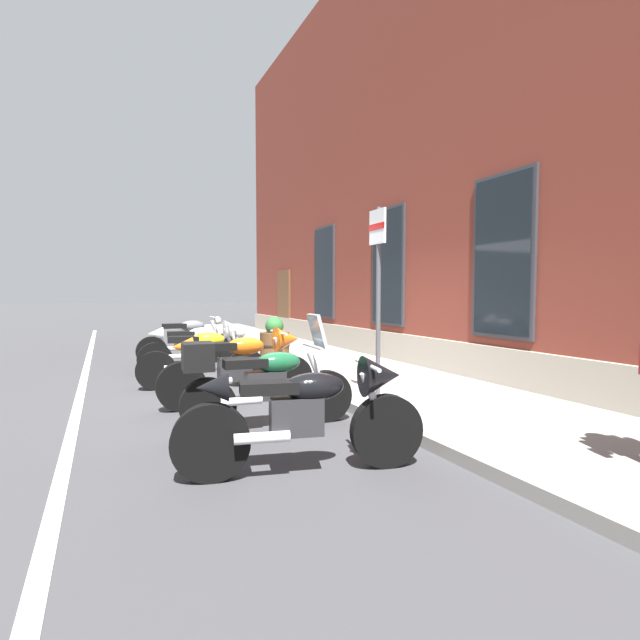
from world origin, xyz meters
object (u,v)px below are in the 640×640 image
object	(u,v)px
motorcycle_yellow_naked	(203,358)
motorcycle_black_sport	(312,410)
motorcycle_orange_sport	(245,363)
motorcycle_white_sport	(201,345)
motorcycle_green_touring	(260,381)
barrel_planter	(275,341)
parking_sign	(378,277)
motorcycle_grey_naked	(189,341)

from	to	relation	value
motorcycle_yellow_naked	motorcycle_black_sport	world-z (taller)	motorcycle_black_sport
motorcycle_yellow_naked	motorcycle_orange_sport	bearing A→B (deg)	11.84
motorcycle_white_sport	motorcycle_orange_sport	bearing A→B (deg)	1.55
motorcycle_white_sport	motorcycle_green_touring	bearing A→B (deg)	-1.08
motorcycle_black_sport	barrel_planter	xyz separation A→B (m)	(-6.14, 1.79, -0.06)
barrel_planter	motorcycle_white_sport	bearing A→B (deg)	-67.99
motorcycle_green_touring	parking_sign	bearing A→B (deg)	95.48
parking_sign	barrel_planter	distance (m)	4.68
motorcycle_grey_naked	motorcycle_white_sport	distance (m)	1.37
motorcycle_yellow_naked	barrel_planter	size ratio (longest dim) A/B	2.27
motorcycle_black_sport	motorcycle_grey_naked	bearing A→B (deg)	179.39
motorcycle_grey_naked	motorcycle_white_sport	bearing A→B (deg)	0.19
motorcycle_green_touring	barrel_planter	xyz separation A→B (m)	(-4.67, 1.78, -0.05)
motorcycle_white_sport	parking_sign	xyz separation A→B (m)	(3.82, 1.57, 1.19)
motorcycle_black_sport	parking_sign	distance (m)	2.61
motorcycle_grey_naked	parking_sign	bearing A→B (deg)	16.83
motorcycle_yellow_naked	parking_sign	bearing A→B (deg)	36.19
motorcycle_grey_naked	motorcycle_green_touring	xyz separation A→B (m)	(5.35, -0.07, 0.05)
motorcycle_grey_naked	barrel_planter	xyz separation A→B (m)	(0.68, 1.71, -0.00)
motorcycle_yellow_naked	motorcycle_orange_sport	xyz separation A→B (m)	(1.41, 0.29, 0.09)
motorcycle_orange_sport	parking_sign	world-z (taller)	parking_sign
parking_sign	motorcycle_green_touring	bearing A→B (deg)	-84.52
motorcycle_orange_sport	parking_sign	bearing A→B (deg)	55.26
motorcycle_grey_naked	motorcycle_orange_sport	distance (m)	4.16
parking_sign	barrel_planter	bearing A→B (deg)	178.17
motorcycle_green_touring	parking_sign	world-z (taller)	parking_sign
barrel_planter	motorcycle_yellow_naked	bearing A→B (deg)	-42.96
motorcycle_white_sport	barrel_planter	distance (m)	1.84
motorcycle_grey_naked	motorcycle_yellow_naked	distance (m)	2.76
motorcycle_white_sport	motorcycle_orange_sport	xyz separation A→B (m)	(2.79, 0.08, 0.02)
motorcycle_grey_naked	parking_sign	size ratio (longest dim) A/B	0.85
motorcycle_black_sport	barrel_planter	world-z (taller)	barrel_planter
parking_sign	barrel_planter	xyz separation A→B (m)	(-4.51, 0.14, -1.25)
barrel_planter	motorcycle_green_touring	bearing A→B (deg)	-20.92
motorcycle_yellow_naked	barrel_planter	distance (m)	2.83
motorcycle_white_sport	motorcycle_black_sport	xyz separation A→B (m)	(5.45, -0.08, -0.01)
motorcycle_green_touring	parking_sign	distance (m)	2.04
motorcycle_green_touring	barrel_planter	bearing A→B (deg)	159.08
motorcycle_white_sport	motorcycle_yellow_naked	world-z (taller)	motorcycle_white_sport
motorcycle_green_touring	motorcycle_black_sport	size ratio (longest dim) A/B	0.94
motorcycle_green_touring	barrel_planter	world-z (taller)	motorcycle_green_touring
motorcycle_orange_sport	motorcycle_green_touring	xyz separation A→B (m)	(1.19, -0.15, -0.03)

